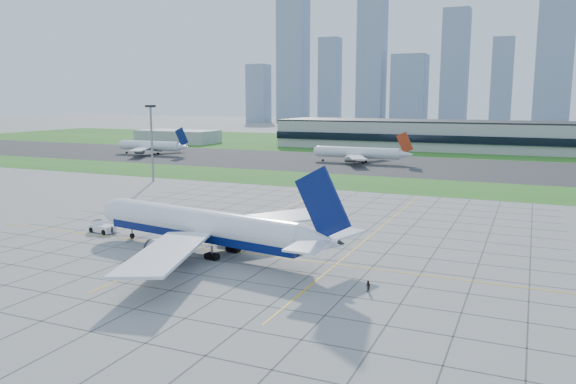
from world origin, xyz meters
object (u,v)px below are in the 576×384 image
Objects in this scene: light_mast at (151,133)px; airliner at (204,227)px; distant_jet_1 at (359,153)px; crew_far at (368,287)px; distant_jet_0 at (151,146)px; pushback_tug at (102,227)px; crew_near at (112,230)px.

airliner is (63.67, -69.28, -11.41)m from light_mast.
distant_jet_1 is at bearing 59.46° from light_mast.
distant_jet_0 reaches higher than crew_far.
pushback_tug reaches higher than crew_near.
airliner is at bearing -85.79° from crew_near.
pushback_tug is (-28.19, 4.75, -3.70)m from airliner.
airliner is at bearing -84.06° from distant_jet_1.
light_mast is at bearing 44.56° from crew_near.
light_mast reaches higher than distant_jet_0.
airliner is 1.30× the size of distant_jet_0.
crew_far is 166.82m from distant_jet_1.
crew_far is at bearing -44.81° from distant_jet_0.
distant_jet_0 is at bearing 133.08° from pushback_tug.
light_mast is at bearing -179.71° from crew_far.
airliner is 34.39m from crew_far.
airliner is 32.40× the size of crew_far.
crew_near is 1.00× the size of crew_far.
crew_far is 0.04× the size of distant_jet_0.
distant_jet_1 is (-15.66, 150.65, -0.28)m from airliner.
pushback_tug is 146.48m from distant_jet_1.
crew_near is 146.77m from distant_jet_1.
crew_near is 59.43m from crew_far.
light_mast reaches higher than pushback_tug.
light_mast is at bearing -120.54° from distant_jet_1.
light_mast is 94.78m from airliner.
light_mast is 95.20m from distant_jet_1.
crew_near is (-24.98, 4.23, -3.92)m from airliner.
airliner is 28.83m from pushback_tug.
pushback_tug is 0.21× the size of distant_jet_1.
light_mast is 77.23m from crew_near.
distant_jet_0 is (-96.33, 140.21, 3.63)m from crew_near.
airliner is 151.47m from distant_jet_1.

